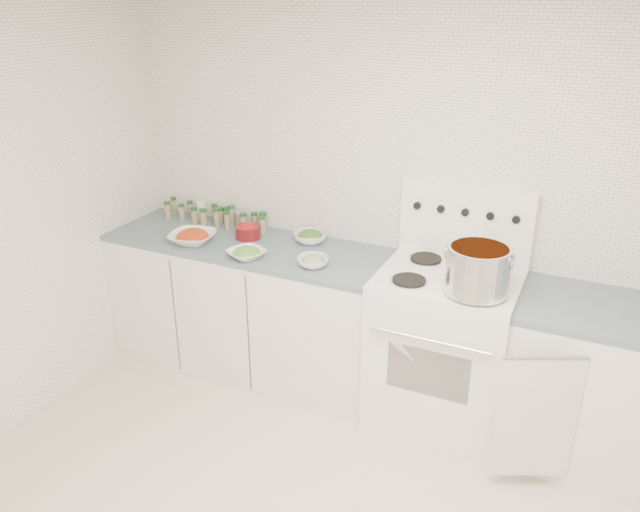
{
  "coord_description": "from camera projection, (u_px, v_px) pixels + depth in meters",
  "views": [
    {
      "loc": [
        1.15,
        -1.92,
        2.38
      ],
      "look_at": [
        -0.29,
        1.14,
        0.93
      ],
      "focal_mm": 35.0,
      "sensor_mm": 36.0,
      "label": 1
    }
  ],
  "objects": [
    {
      "name": "room_walls",
      "position": [
        261.0,
        223.0,
        2.37
      ],
      "size": [
        3.54,
        3.04,
        2.52
      ],
      "color": "white",
      "rests_on": "ground"
    },
    {
      "name": "counter_left",
      "position": [
        250.0,
        306.0,
        4.12
      ],
      "size": [
        1.85,
        0.62,
        0.9
      ],
      "color": "white",
      "rests_on": "ground"
    },
    {
      "name": "stove",
      "position": [
        444.0,
        344.0,
        3.59
      ],
      "size": [
        0.76,
        0.7,
        1.36
      ],
      "color": "white",
      "rests_on": "ground"
    },
    {
      "name": "counter_right",
      "position": [
        596.0,
        386.0,
        3.29
      ],
      "size": [
        0.89,
        0.8,
        0.9
      ],
      "color": "white",
      "rests_on": "ground"
    },
    {
      "name": "stock_pot",
      "position": [
        478.0,
        268.0,
        3.15
      ],
      "size": [
        0.34,
        0.32,
        0.25
      ],
      "rotation": [
        0.0,
        0.0,
        0.35
      ],
      "color": "silver",
      "rests_on": "stove"
    },
    {
      "name": "bowl_tomato",
      "position": [
        193.0,
        237.0,
        3.93
      ],
      "size": [
        0.33,
        0.33,
        0.09
      ],
      "color": "white",
      "rests_on": "counter_left"
    },
    {
      "name": "bowl_snowpea",
      "position": [
        246.0,
        253.0,
        3.71
      ],
      "size": [
        0.28,
        0.28,
        0.07
      ],
      "color": "white",
      "rests_on": "counter_left"
    },
    {
      "name": "bowl_broccoli",
      "position": [
        310.0,
        237.0,
        3.94
      ],
      "size": [
        0.22,
        0.22,
        0.08
      ],
      "color": "white",
      "rests_on": "counter_left"
    },
    {
      "name": "bowl_zucchini",
      "position": [
        313.0,
        261.0,
        3.6
      ],
      "size": [
        0.19,
        0.19,
        0.07
      ],
      "color": "white",
      "rests_on": "counter_left"
    },
    {
      "name": "bowl_pepper",
      "position": [
        248.0,
        231.0,
        4.0
      ],
      "size": [
        0.16,
        0.16,
        0.1
      ],
      "color": "#5D1012",
      "rests_on": "counter_left"
    },
    {
      "name": "salt_canister",
      "position": [
        202.0,
        210.0,
        4.33
      ],
      "size": [
        0.08,
        0.08,
        0.13
      ],
      "primitive_type": "cylinder",
      "rotation": [
        0.0,
        0.0,
        0.26
      ],
      "color": "white",
      "rests_on": "counter_left"
    },
    {
      "name": "tin_can",
      "position": [
        240.0,
        220.0,
        4.18
      ],
      "size": [
        0.09,
        0.09,
        0.1
      ],
      "primitive_type": "cylinder",
      "rotation": [
        0.0,
        0.0,
        -0.11
      ],
      "color": "#A09A87",
      "rests_on": "counter_left"
    },
    {
      "name": "spice_cluster",
      "position": [
        218.0,
        216.0,
        4.23
      ],
      "size": [
        0.8,
        0.16,
        0.14
      ],
      "color": "gray",
      "rests_on": "counter_left"
    }
  ]
}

